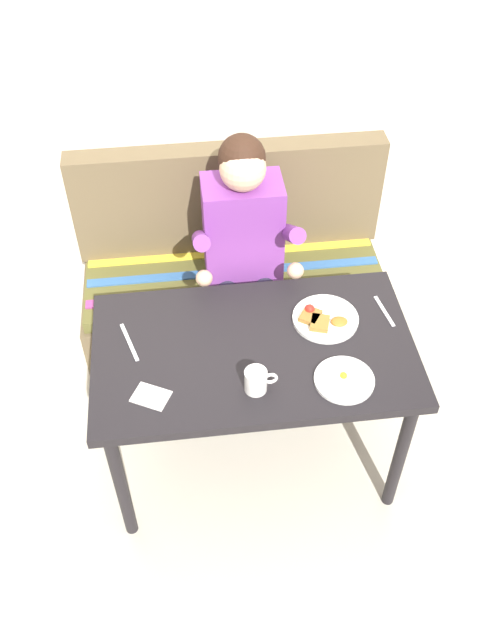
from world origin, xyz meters
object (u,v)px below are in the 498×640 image
at_px(plate_breakfast, 324,318).
at_px(coffee_mug, 256,380).
at_px(couch, 234,286).
at_px(fork, 384,311).
at_px(table, 254,361).
at_px(napkin, 151,396).
at_px(plate_eggs, 344,380).
at_px(knife, 129,342).
at_px(person, 245,243).

relative_size(plate_breakfast, coffee_mug, 2.16).
xyz_separation_m(couch, fork, (0.53, -0.64, 0.40)).
bearing_deg(coffee_mug, couch, 89.03).
xyz_separation_m(table, napkin, (-0.39, -0.19, 0.09)).
height_order(plate_eggs, napkin, plate_eggs).
distance_m(coffee_mug, fork, 0.63).
distance_m(couch, knife, 0.92).
relative_size(table, fork, 7.06).
distance_m(couch, coffee_mug, 1.06).
distance_m(plate_breakfast, fork, 0.25).
xyz_separation_m(coffee_mug, fork, (0.55, 0.32, -0.05)).
bearing_deg(napkin, couch, 67.99).
distance_m(couch, plate_breakfast, 0.83).
bearing_deg(table, plate_breakfast, 19.62).
xyz_separation_m(couch, plate_eggs, (0.30, -0.97, 0.41)).
height_order(coffee_mug, napkin, coffee_mug).
height_order(person, plate_eggs, person).
height_order(table, person, person).
relative_size(coffee_mug, fork, 0.69).
distance_m(plate_eggs, fork, 0.40).
xyz_separation_m(plate_breakfast, napkin, (-0.67, -0.29, -0.01)).
bearing_deg(knife, couch, 38.94).
bearing_deg(table, fork, 12.98).
bearing_deg(table, knife, 170.35).
bearing_deg(coffee_mug, fork, 30.28).
distance_m(person, fork, 0.68).
bearing_deg(fork, knife, 172.54).
bearing_deg(knife, table, -26.88).
distance_m(coffee_mug, knife, 0.52).
height_order(couch, coffee_mug, couch).
relative_size(couch, plate_breakfast, 5.65).
bearing_deg(knife, plate_eggs, -37.45).
bearing_deg(plate_eggs, table, 145.96).
bearing_deg(plate_breakfast, person, 117.00).
relative_size(table, plate_eggs, 5.57).
bearing_deg(napkin, plate_eggs, -1.04).
bearing_deg(coffee_mug, plate_eggs, -0.79).
distance_m(fork, knife, 0.99).
xyz_separation_m(table, knife, (-0.46, 0.08, 0.08)).
height_order(couch, napkin, couch).
xyz_separation_m(plate_eggs, knife, (-0.76, 0.28, -0.01)).
height_order(plate_breakfast, plate_eggs, plate_breakfast).
distance_m(couch, fork, 0.92).
height_order(person, fork, person).
bearing_deg(plate_eggs, coffee_mug, 179.21).
xyz_separation_m(couch, person, (0.03, -0.17, 0.41)).
bearing_deg(plate_eggs, fork, 54.28).
height_order(plate_eggs, knife, plate_eggs).
height_order(couch, person, person).
distance_m(plate_breakfast, coffee_mug, 0.42).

